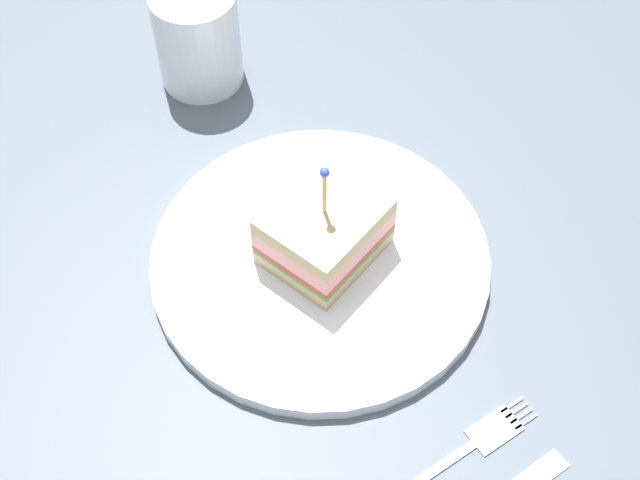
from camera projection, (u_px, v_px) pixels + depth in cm
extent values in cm
cube|color=#4C5660|center=(320.00, 272.00, 69.51)|extent=(101.36, 101.36, 2.00)
cylinder|color=white|center=(320.00, 260.00, 68.20)|extent=(25.93, 25.93, 1.22)
cube|color=tan|center=(327.00, 248.00, 67.34)|extent=(7.36, 8.53, 1.29)
cube|color=#478438|center=(327.00, 241.00, 66.65)|extent=(7.36, 8.53, 0.40)
cube|color=red|center=(327.00, 238.00, 66.29)|extent=(7.36, 8.53, 0.50)
cube|color=#E59389|center=(327.00, 230.00, 65.47)|extent=(7.36, 8.53, 1.51)
cube|color=tan|center=(327.00, 218.00, 64.34)|extent=(7.36, 8.53, 1.29)
cylinder|color=tan|center=(328.00, 197.00, 62.35)|extent=(0.30, 0.30, 4.91)
sphere|color=blue|center=(328.00, 174.00, 60.36)|extent=(0.70, 0.70, 0.70)
cylinder|color=silver|center=(199.00, 49.00, 78.24)|extent=(6.53, 6.53, 6.46)
cylinder|color=white|center=(198.00, 37.00, 77.15)|extent=(7.42, 7.42, 9.13)
cube|color=silver|center=(426.00, 476.00, 58.58)|extent=(3.27, 7.93, 0.35)
cube|color=silver|center=(495.00, 430.00, 60.51)|extent=(3.26, 4.12, 0.35)
cube|color=silver|center=(526.00, 421.00, 60.86)|extent=(0.83, 1.95, 0.35)
cube|color=silver|center=(521.00, 416.00, 61.11)|extent=(0.83, 1.95, 0.35)
cube|color=silver|center=(517.00, 410.00, 61.35)|extent=(0.83, 1.95, 0.35)
cube|color=silver|center=(512.00, 405.00, 61.59)|extent=(0.83, 1.95, 0.35)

